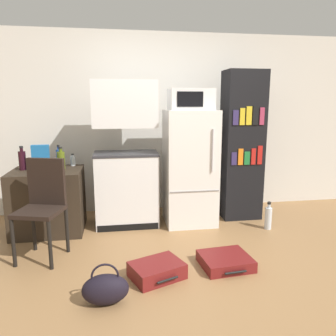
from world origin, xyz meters
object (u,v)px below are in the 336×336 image
Objects in this scene: bookshelf at (242,146)px; bottle_milk_white at (37,162)px; water_bottle_front at (268,218)px; suitcase_large_flat at (157,270)px; bottle_clear_short at (73,161)px; suitcase_small_flat at (225,261)px; bottle_olive_oil at (61,160)px; kitchen_hutch at (126,161)px; handbag at (105,289)px; cereal_box at (41,158)px; chair at (43,199)px; microwave at (191,99)px; refrigerator at (190,168)px; bottle_blue_soda at (59,158)px; side_table at (48,201)px; bottle_wine_dark at (22,160)px; bowl at (35,173)px.

bottle_milk_white is (-2.58, 0.02, -0.14)m from bookshelf.
bottle_milk_white is 0.54× the size of water_bottle_front.
bookshelf is at bearing 25.50° from suitcase_large_flat.
bottle_clear_short reaches higher than suitcase_small_flat.
bottle_olive_oil is at bearing 138.31° from suitcase_small_flat.
kitchen_hutch is at bearing 165.41° from water_bottle_front.
handbag reaches higher than suitcase_small_flat.
cereal_box is 0.30× the size of chair.
microwave is at bearing 156.72° from water_bottle_front.
bottle_olive_oil is (-0.11, -0.21, 0.05)m from bottle_clear_short.
kitchen_hutch is 3.37× the size of microwave.
water_bottle_front is (2.77, -0.51, -0.68)m from bottle_milk_white.
suitcase_small_flat is at bearing -86.17° from refrigerator.
refrigerator is 1.79m from chair.
water_bottle_front is at bearing -7.14° from cereal_box.
bottle_blue_soda is 1.98m from handbag.
suitcase_large_flat is at bearing -148.10° from water_bottle_front.
side_table reaches higher than water_bottle_front.
suitcase_large_flat is at bearing -48.24° from side_table.
suitcase_small_flat is at bearing -55.24° from kitchen_hutch.
bottle_blue_soda is at bearing 179.96° from bookshelf.
refrigerator is 2.94× the size of suitcase_small_flat.
bottle_wine_dark is (-1.21, -0.02, 0.05)m from kitchen_hutch.
microwave reaches higher than bottle_blue_soda.
bottle_clear_short is 0.80× the size of bottle_milk_white.
bottle_wine_dark is (-2.00, 0.03, 0.15)m from refrigerator.
kitchen_hutch is 14.14× the size of bowl.
bottle_olive_oil is 0.44m from bottle_wine_dark.
cereal_box reaches higher than suitcase_large_flat.
microwave is 0.94m from bookshelf.
bookshelf is at bearing -0.45° from bottle_milk_white.
bookshelf is at bearing 58.73° from suitcase_small_flat.
kitchen_hutch is 1.84m from handbag.
bottle_milk_white is at bearing 179.55° from bookshelf.
side_table is at bearing -174.64° from kitchen_hutch.
side_table is at bearing -139.28° from bottle_clear_short.
water_bottle_front is (1.49, 0.93, 0.08)m from suitcase_large_flat.
bottle_blue_soda reaches higher than water_bottle_front.
refrigerator is at bearing 156.63° from water_bottle_front.
bottle_blue_soda reaches higher than bowl.
refrigerator reaches higher than suitcase_large_flat.
bowl is (-0.20, -0.36, -0.10)m from bottle_blue_soda.
refrigerator is 1.57m from bottle_olive_oil.
water_bottle_front reaches higher than handbag.
suitcase_large_flat is 0.54m from handbag.
suitcase_small_flat is (0.08, -1.21, -0.67)m from refrigerator.
bowl is (0.06, -0.37, -0.06)m from bottle_milk_white.
bookshelf is at bearing 44.97° from handbag.
cereal_box is (0.23, -0.08, 0.03)m from bottle_wine_dark.
handbag is (0.54, -1.63, -0.74)m from bottle_olive_oil.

